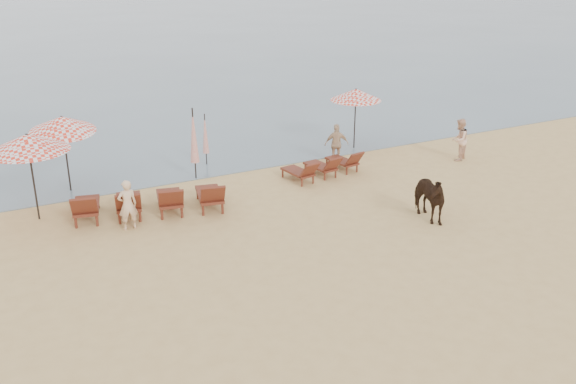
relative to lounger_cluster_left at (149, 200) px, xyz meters
name	(u,v)px	position (x,y,z in m)	size (l,w,h in m)	color
ground	(385,306)	(3.42, -7.69, -0.50)	(120.00, 120.00, 0.00)	tan
sea	(20,7)	(3.42, 72.31, -0.50)	(160.00, 140.00, 0.06)	#51606B
lounger_cluster_left	(149,200)	(0.00, 0.00, 0.00)	(4.82, 2.86, 0.71)	maroon
lounger_cluster_right	(324,166)	(6.54, 0.59, -0.09)	(2.85, 1.94, 0.58)	maroon
umbrella_open_left_a	(28,143)	(-3.12, 1.25, 1.94)	(2.39, 2.39, 2.71)	black
umbrella_open_left_b	(62,124)	(-1.85, 3.23, 1.86)	(2.13, 2.18, 2.72)	black
umbrella_open_right	(356,95)	(9.30, 2.91, 1.74)	(2.03, 2.03, 2.48)	black
umbrella_closed_left	(205,134)	(3.21, 3.68, 0.73)	(0.24, 0.24, 1.99)	black
umbrella_closed_right	(194,136)	(2.34, 2.45, 1.10)	(0.32, 0.32, 2.59)	black
cow	(426,196)	(7.38, -4.11, 0.26)	(0.81, 1.79, 1.51)	black
beachgoer_left	(128,205)	(-0.83, -0.73, 0.27)	(0.56, 0.37, 1.53)	#DAB088
beachgoer_right_a	(459,140)	(12.10, -0.14, 0.32)	(0.79, 0.62, 1.63)	#E0AB8C
beachgoer_right_b	(337,144)	(7.68, 1.63, 0.27)	(0.90, 0.38, 1.54)	tan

